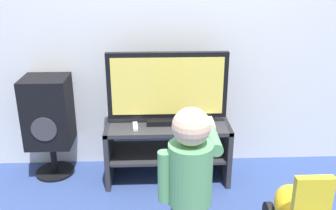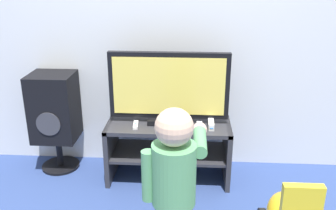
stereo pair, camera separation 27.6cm
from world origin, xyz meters
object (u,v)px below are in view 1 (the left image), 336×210
(remote_primary, at_px, (135,126))
(child, at_px, (190,174))
(television, at_px, (167,89))
(speaker_tower, at_px, (48,114))
(game_console, at_px, (210,122))

(remote_primary, distance_m, child, 0.89)
(television, xyz_separation_m, remote_primary, (-0.25, -0.10, -0.26))
(television, bearing_deg, child, -84.64)
(remote_primary, distance_m, speaker_tower, 0.71)
(game_console, bearing_deg, speaker_tower, 173.20)
(speaker_tower, bearing_deg, remote_primary, -14.29)
(game_console, distance_m, child, 0.88)
(television, xyz_separation_m, game_console, (0.32, -0.08, -0.25))
(television, distance_m, game_console, 0.42)
(game_console, distance_m, speaker_tower, 1.27)
(television, relative_size, child, 0.96)
(child, bearing_deg, game_console, 74.27)
(game_console, relative_size, child, 0.17)
(television, xyz_separation_m, speaker_tower, (-0.93, 0.07, -0.22))
(television, bearing_deg, game_console, -13.83)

